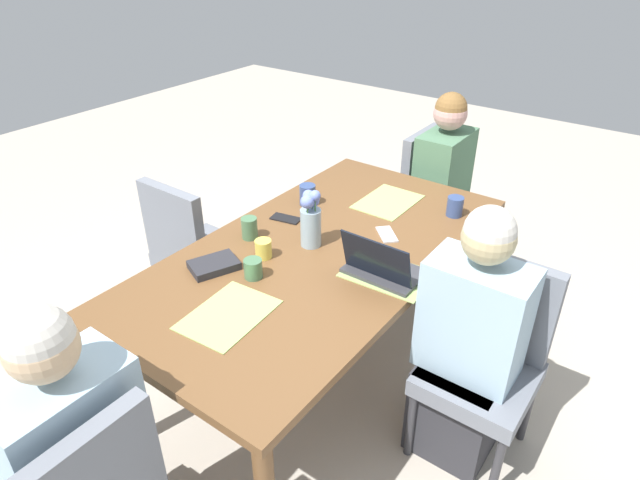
{
  "coord_description": "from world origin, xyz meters",
  "views": [
    {
      "loc": [
        -1.71,
        -1.26,
        2.07
      ],
      "look_at": [
        0.0,
        0.0,
        0.81
      ],
      "focal_mm": 30.61,
      "sensor_mm": 36.0,
      "label": 1
    }
  ],
  "objects_px": {
    "person_near_left_near": "(468,352)",
    "laptop_near_left_near": "(382,267)",
    "coffee_mug_far_left": "(308,195)",
    "person_head_right_left_mid": "(440,196)",
    "coffee_mug_near_right": "(253,269)",
    "chair_far_right_near": "(194,247)",
    "phone_black": "(286,219)",
    "chair_head_right_left_mid": "(433,194)",
    "book_red_cover": "(214,265)",
    "flower_vase": "(311,219)",
    "phone_silver": "(387,234)",
    "coffee_mug_centre_right": "(263,249)",
    "person_head_left_left_far": "(86,476)",
    "chair_near_left_near": "(488,353)",
    "coffee_mug_near_left": "(249,228)",
    "coffee_mug_centre_left": "(455,206)",
    "dining_table": "(320,263)"
  },
  "relations": [
    {
      "from": "person_near_left_near",
      "to": "laptop_near_left_near",
      "type": "distance_m",
      "value": 0.49
    },
    {
      "from": "person_near_left_near",
      "to": "coffee_mug_far_left",
      "type": "relative_size",
      "value": 10.87
    },
    {
      "from": "person_head_right_left_mid",
      "to": "coffee_mug_near_right",
      "type": "bearing_deg",
      "value": 176.09
    },
    {
      "from": "chair_far_right_near",
      "to": "phone_black",
      "type": "distance_m",
      "value": 0.61
    },
    {
      "from": "chair_head_right_left_mid",
      "to": "book_red_cover",
      "type": "xyz_separation_m",
      "value": [
        -1.74,
        0.22,
        0.28
      ]
    },
    {
      "from": "flower_vase",
      "to": "phone_black",
      "type": "distance_m",
      "value": 0.31
    },
    {
      "from": "phone_silver",
      "to": "coffee_mug_far_left",
      "type": "bearing_deg",
      "value": 39.61
    },
    {
      "from": "coffee_mug_far_left",
      "to": "coffee_mug_centre_right",
      "type": "bearing_deg",
      "value": -163.43
    },
    {
      "from": "coffee_mug_far_left",
      "to": "phone_silver",
      "type": "relative_size",
      "value": 0.73
    },
    {
      "from": "person_head_right_left_mid",
      "to": "person_head_left_left_far",
      "type": "distance_m",
      "value": 2.54
    },
    {
      "from": "phone_silver",
      "to": "person_near_left_near",
      "type": "bearing_deg",
      "value": -162.79
    },
    {
      "from": "flower_vase",
      "to": "coffee_mug_near_right",
      "type": "xyz_separation_m",
      "value": [
        -0.35,
        0.04,
        -0.1
      ]
    },
    {
      "from": "flower_vase",
      "to": "person_head_right_left_mid",
      "type": "bearing_deg",
      "value": -3.35
    },
    {
      "from": "chair_near_left_near",
      "to": "phone_black",
      "type": "bearing_deg",
      "value": 87.69
    },
    {
      "from": "coffee_mug_near_left",
      "to": "coffee_mug_centre_left",
      "type": "xyz_separation_m",
      "value": [
        0.78,
        -0.69,
        -0.0
      ]
    },
    {
      "from": "coffee_mug_far_left",
      "to": "laptop_near_left_near",
      "type": "bearing_deg",
      "value": -117.96
    },
    {
      "from": "person_near_left_near",
      "to": "phone_black",
      "type": "relative_size",
      "value": 7.97
    },
    {
      "from": "coffee_mug_near_right",
      "to": "book_red_cover",
      "type": "relative_size",
      "value": 0.42
    },
    {
      "from": "dining_table",
      "to": "coffee_mug_centre_right",
      "type": "height_order",
      "value": "coffee_mug_centre_right"
    },
    {
      "from": "chair_head_right_left_mid",
      "to": "coffee_mug_centre_right",
      "type": "xyz_separation_m",
      "value": [
        -1.54,
        0.11,
        0.3
      ]
    },
    {
      "from": "person_near_left_near",
      "to": "coffee_mug_centre_right",
      "type": "distance_m",
      "value": 0.97
    },
    {
      "from": "flower_vase",
      "to": "phone_silver",
      "type": "bearing_deg",
      "value": -40.06
    },
    {
      "from": "coffee_mug_near_right",
      "to": "coffee_mug_centre_left",
      "type": "relative_size",
      "value": 0.83
    },
    {
      "from": "flower_vase",
      "to": "person_near_left_near",
      "type": "bearing_deg",
      "value": -89.77
    },
    {
      "from": "person_near_left_near",
      "to": "phone_black",
      "type": "distance_m",
      "value": 1.09
    },
    {
      "from": "person_head_right_left_mid",
      "to": "phone_silver",
      "type": "xyz_separation_m",
      "value": [
        -0.99,
        -0.17,
        0.23
      ]
    },
    {
      "from": "coffee_mug_far_left",
      "to": "coffee_mug_centre_left",
      "type": "bearing_deg",
      "value": -63.21
    },
    {
      "from": "flower_vase",
      "to": "laptop_near_left_near",
      "type": "distance_m",
      "value": 0.41
    },
    {
      "from": "chair_near_left_near",
      "to": "chair_head_right_left_mid",
      "type": "relative_size",
      "value": 1.0
    },
    {
      "from": "chair_head_right_left_mid",
      "to": "coffee_mug_near_right",
      "type": "bearing_deg",
      "value": 178.76
    },
    {
      "from": "person_head_right_left_mid",
      "to": "coffee_mug_near_right",
      "type": "xyz_separation_m",
      "value": [
        -1.63,
        0.11,
        0.27
      ]
    },
    {
      "from": "person_head_right_left_mid",
      "to": "chair_far_right_near",
      "type": "xyz_separation_m",
      "value": [
        -1.34,
        0.84,
        -0.03
      ]
    },
    {
      "from": "coffee_mug_centre_right",
      "to": "coffee_mug_far_left",
      "type": "relative_size",
      "value": 0.77
    },
    {
      "from": "chair_far_right_near",
      "to": "coffee_mug_near_left",
      "type": "bearing_deg",
      "value": -96.35
    },
    {
      "from": "person_near_left_near",
      "to": "phone_black",
      "type": "height_order",
      "value": "person_near_left_near"
    },
    {
      "from": "person_head_right_left_mid",
      "to": "book_red_cover",
      "type": "height_order",
      "value": "person_head_right_left_mid"
    },
    {
      "from": "book_red_cover",
      "to": "phone_silver",
      "type": "bearing_deg",
      "value": -10.59
    },
    {
      "from": "coffee_mug_centre_right",
      "to": "coffee_mug_far_left",
      "type": "xyz_separation_m",
      "value": [
        0.53,
        0.16,
        0.01
      ]
    },
    {
      "from": "phone_black",
      "to": "chair_near_left_near",
      "type": "bearing_deg",
      "value": 166.36
    },
    {
      "from": "person_head_left_left_far",
      "to": "book_red_cover",
      "type": "bearing_deg",
      "value": 17.3
    },
    {
      "from": "person_head_left_left_far",
      "to": "phone_silver",
      "type": "xyz_separation_m",
      "value": [
        1.55,
        -0.19,
        0.23
      ]
    },
    {
      "from": "coffee_mug_near_left",
      "to": "dining_table",
      "type": "bearing_deg",
      "value": -71.61
    },
    {
      "from": "flower_vase",
      "to": "coffee_mug_centre_right",
      "type": "height_order",
      "value": "flower_vase"
    },
    {
      "from": "coffee_mug_near_left",
      "to": "coffee_mug_centre_right",
      "type": "distance_m",
      "value": 0.19
    },
    {
      "from": "coffee_mug_near_left",
      "to": "phone_black",
      "type": "relative_size",
      "value": 0.69
    },
    {
      "from": "coffee_mug_near_right",
      "to": "coffee_mug_far_left",
      "type": "xyz_separation_m",
      "value": [
        0.68,
        0.23,
        0.01
      ]
    },
    {
      "from": "person_head_left_left_far",
      "to": "coffee_mug_centre_left",
      "type": "xyz_separation_m",
      "value": [
        1.93,
        -0.36,
        0.28
      ]
    },
    {
      "from": "flower_vase",
      "to": "laptop_near_left_near",
      "type": "bearing_deg",
      "value": -94.26
    },
    {
      "from": "dining_table",
      "to": "person_near_left_near",
      "type": "xyz_separation_m",
      "value": [
        0.01,
        -0.75,
        -0.15
      ]
    },
    {
      "from": "chair_near_left_near",
      "to": "book_red_cover",
      "type": "relative_size",
      "value": 4.5
    }
  ]
}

